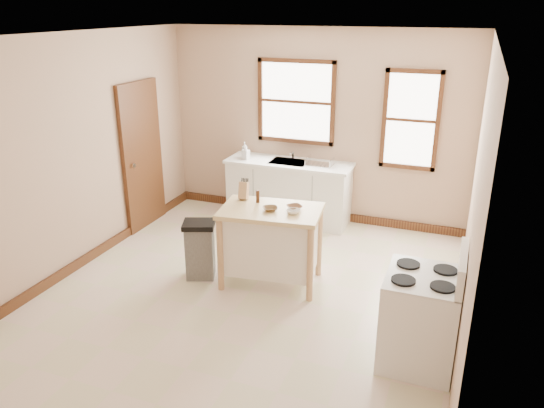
{
  "coord_description": "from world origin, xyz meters",
  "views": [
    {
      "loc": [
        2.13,
        -4.87,
        3.08
      ],
      "look_at": [
        0.12,
        0.4,
        0.95
      ],
      "focal_mm": 35.0,
      "sensor_mm": 36.0,
      "label": 1
    }
  ],
  "objects": [
    {
      "name": "gas_stove",
      "position": [
        1.92,
        -0.59,
        0.57
      ],
      "size": [
        0.7,
        0.71,
        1.14
      ],
      "primitive_type": null,
      "color": "white",
      "rests_on": "ground"
    },
    {
      "name": "baseboard_left",
      "position": [
        -2.22,
        0.0,
        0.06
      ],
      "size": [
        0.04,
        5.0,
        0.12
      ],
      "primitive_type": "cube",
      "color": "#36190E",
      "rests_on": "ground"
    },
    {
      "name": "knife_block",
      "position": [
        -0.27,
        0.5,
        1.02
      ],
      "size": [
        0.11,
        0.11,
        0.2
      ],
      "primitive_type": null,
      "rotation": [
        0.0,
        0.0,
        0.12
      ],
      "color": "tan",
      "rests_on": "kitchen_island"
    },
    {
      "name": "bowl_b",
      "position": [
        0.39,
        0.41,
        0.94
      ],
      "size": [
        0.24,
        0.24,
        0.04
      ],
      "primitive_type": "imported",
      "rotation": [
        0.0,
        0.0,
        0.77
      ],
      "color": "brown",
      "rests_on": "kitchen_island"
    },
    {
      "name": "sink_counter",
      "position": [
        -0.3,
        2.2,
        0.46
      ],
      "size": [
        1.86,
        0.62,
        0.92
      ],
      "primitive_type": null,
      "color": "silver",
      "rests_on": "ground"
    },
    {
      "name": "door_left",
      "position": [
        -2.21,
        1.3,
        1.05
      ],
      "size": [
        0.06,
        0.9,
        2.1
      ],
      "primitive_type": "cube",
      "color": "#36190E",
      "rests_on": "ground"
    },
    {
      "name": "bowl_c",
      "position": [
        0.42,
        0.27,
        0.95
      ],
      "size": [
        0.21,
        0.21,
        0.05
      ],
      "primitive_type": "imported",
      "rotation": [
        0.0,
        0.0,
        0.51
      ],
      "color": "white",
      "rests_on": "kitchen_island"
    },
    {
      "name": "faucet",
      "position": [
        -0.3,
        2.38,
        1.03
      ],
      "size": [
        0.03,
        0.03,
        0.22
      ],
      "primitive_type": "cylinder",
      "color": "silver",
      "rests_on": "sink_counter"
    },
    {
      "name": "wall_left",
      "position": [
        -2.25,
        0.0,
        1.4
      ],
      "size": [
        0.04,
        5.0,
        2.8
      ],
      "primitive_type": "cube",
      "color": "tan",
      "rests_on": "ground"
    },
    {
      "name": "window_main",
      "position": [
        -0.3,
        2.48,
        1.75
      ],
      "size": [
        1.17,
        0.06,
        1.22
      ],
      "primitive_type": null,
      "color": "#36190E",
      "rests_on": "wall_back"
    },
    {
      "name": "pepper_grinder",
      "position": [
        -0.08,
        0.45,
        1.0
      ],
      "size": [
        0.05,
        0.05,
        0.15
      ],
      "primitive_type": "cylinder",
      "rotation": [
        0.0,
        0.0,
        0.15
      ],
      "color": "#422412",
      "rests_on": "kitchen_island"
    },
    {
      "name": "ceiling",
      "position": [
        0.0,
        0.0,
        2.8
      ],
      "size": [
        5.0,
        5.0,
        0.0
      ],
      "primitive_type": "plane",
      "rotation": [
        3.14,
        0.0,
        0.0
      ],
      "color": "white",
      "rests_on": "ground"
    },
    {
      "name": "bowl_a",
      "position": [
        0.15,
        0.26,
        0.94
      ],
      "size": [
        0.23,
        0.23,
        0.04
      ],
      "primitive_type": "imported",
      "rotation": [
        0.0,
        0.0,
        0.53
      ],
      "color": "brown",
      "rests_on": "kitchen_island"
    },
    {
      "name": "window_side",
      "position": [
        1.35,
        2.48,
        1.6
      ],
      "size": [
        0.77,
        0.06,
        1.37
      ],
      "primitive_type": null,
      "color": "#36190E",
      "rests_on": "wall_back"
    },
    {
      "name": "soap_bottle_b",
      "position": [
        -0.95,
        2.1,
        1.02
      ],
      "size": [
        0.11,
        0.11,
        0.21
      ],
      "primitive_type": "imported",
      "rotation": [
        0.0,
        0.0,
        -0.17
      ],
      "color": "#B2B2B2",
      "rests_on": "sink_counter"
    },
    {
      "name": "kitchen_island",
      "position": [
        0.14,
        0.31,
        0.46
      ],
      "size": [
        1.21,
        0.85,
        0.92
      ],
      "primitive_type": null,
      "rotation": [
        0.0,
        0.0,
        0.12
      ],
      "color": "#E8D188",
      "rests_on": "ground"
    },
    {
      "name": "wall_right",
      "position": [
        2.25,
        0.0,
        1.4
      ],
      "size": [
        0.04,
        5.0,
        2.8
      ],
      "primitive_type": "cube",
      "color": "tan",
      "rests_on": "ground"
    },
    {
      "name": "dish_rack",
      "position": [
        0.17,
        2.19,
        0.97
      ],
      "size": [
        0.38,
        0.29,
        0.09
      ],
      "primitive_type": null,
      "rotation": [
        0.0,
        0.0,
        -0.01
      ],
      "color": "silver",
      "rests_on": "sink_counter"
    },
    {
      "name": "floor",
      "position": [
        0.0,
        0.0,
        0.0
      ],
      "size": [
        5.0,
        5.0,
        0.0
      ],
      "primitive_type": "plane",
      "color": "beige",
      "rests_on": "ground"
    },
    {
      "name": "trash_bin",
      "position": [
        -0.69,
        0.13,
        0.35
      ],
      "size": [
        0.45,
        0.42,
        0.71
      ],
      "primitive_type": null,
      "rotation": [
        0.0,
        0.0,
        0.36
      ],
      "color": "slate",
      "rests_on": "ground"
    },
    {
      "name": "wall_back",
      "position": [
        0.0,
        2.5,
        1.4
      ],
      "size": [
        4.5,
        0.04,
        2.8
      ],
      "primitive_type": "cube",
      "color": "tan",
      "rests_on": "ground"
    },
    {
      "name": "soap_bottle_a",
      "position": [
        -1.0,
        2.19,
        1.04
      ],
      "size": [
        0.11,
        0.11,
        0.23
      ],
      "primitive_type": "imported",
      "rotation": [
        0.0,
        0.0,
        0.31
      ],
      "color": "#B2B2B2",
      "rests_on": "sink_counter"
    },
    {
      "name": "baseboard_back",
      "position": [
        0.0,
        2.47,
        0.06
      ],
      "size": [
        4.5,
        0.04,
        0.12
      ],
      "primitive_type": "cube",
      "color": "#36190E",
      "rests_on": "ground"
    }
  ]
}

